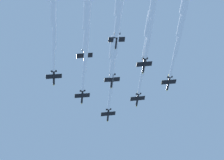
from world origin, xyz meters
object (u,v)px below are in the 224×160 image
at_px(jet_lead, 112,66).
at_px(jet_port_outer, 181,23).
at_px(jet_trail_port, 153,4).
at_px(jet_port_mid, 117,25).
at_px(jet_starboard_mid, 53,11).
at_px(jet_starboard_inner, 147,45).
at_px(jet_port_inner, 86,38).

xyz_separation_m(jet_lead, jet_port_outer, (-40.31, -9.50, 0.89)).
bearing_deg(jet_trail_port, jet_lead, -12.79).
relative_size(jet_port_mid, jet_starboard_mid, 0.89).
bearing_deg(jet_starboard_mid, jet_port_outer, -123.43).
height_order(jet_starboard_inner, jet_port_outer, jet_port_outer).
bearing_deg(jet_port_mid, jet_starboard_inner, -91.21).
height_order(jet_port_inner, jet_starboard_inner, jet_starboard_inner).
height_order(jet_lead, jet_starboard_inner, jet_starboard_inner).
height_order(jet_starboard_inner, jet_port_mid, jet_starboard_inner).
relative_size(jet_port_inner, jet_starboard_mid, 0.97).
xyz_separation_m(jet_starboard_inner, jet_starboard_mid, (14.17, 46.64, -2.18)).
xyz_separation_m(jet_lead, jet_port_mid, (-20.28, 14.01, -0.78)).
height_order(jet_lead, jet_port_inner, jet_lead).
xyz_separation_m(jet_port_inner, jet_port_outer, (-35.87, -30.27, 1.52)).
bearing_deg(jet_port_inner, jet_starboard_inner, -122.28).
height_order(jet_lead, jet_port_outer, jet_port_outer).
distance_m(jet_lead, jet_port_inner, 21.25).
relative_size(jet_port_inner, jet_trail_port, 1.09).
distance_m(jet_starboard_inner, jet_port_mid, 18.99).
bearing_deg(jet_starboard_mid, jet_lead, -81.13).
height_order(jet_port_inner, jet_port_mid, jet_port_inner).
distance_m(jet_lead, jet_port_mid, 24.66).
bearing_deg(jet_starboard_inner, jet_lead, 13.45).
bearing_deg(jet_trail_port, jet_port_outer, -93.09).
xyz_separation_m(jet_port_inner, jet_starboard_mid, (-2.07, 20.92, -1.23)).
xyz_separation_m(jet_starboard_inner, jet_port_mid, (0.40, 18.96, -1.09)).
xyz_separation_m(jet_lead, jet_starboard_inner, (-20.68, -4.95, 0.32)).
relative_size(jet_lead, jet_port_outer, 0.92).
distance_m(jet_port_inner, jet_starboard_mid, 21.06).
xyz_separation_m(jet_port_inner, jet_port_mid, (-15.85, -6.76, -0.14)).
bearing_deg(jet_port_inner, jet_port_outer, -139.84).
xyz_separation_m(jet_port_mid, jet_starboard_mid, (13.77, 27.68, -1.09)).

